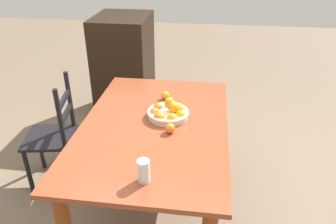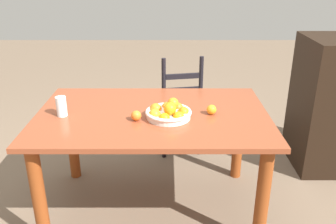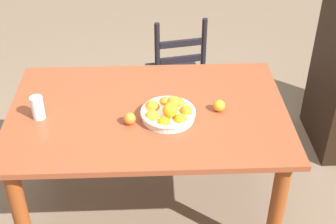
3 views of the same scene
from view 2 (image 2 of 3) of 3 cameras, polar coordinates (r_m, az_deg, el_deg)
ground_plane at (r=2.76m, az=-2.30°, el=-14.51°), size 12.00×12.00×0.00m
dining_table at (r=2.44m, az=-2.53°, el=-2.81°), size 1.53×0.99×0.74m
chair_near_window at (r=3.30m, az=1.68°, el=0.72°), size 0.44×0.44×0.93m
fruit_bowl at (r=2.29m, az=0.01°, el=-0.06°), size 0.30×0.30×0.14m
orange_loose_0 at (r=2.27m, az=-5.14°, el=-0.58°), size 0.07×0.07×0.07m
orange_loose_1 at (r=2.37m, az=6.81°, el=0.38°), size 0.06×0.06×0.06m
drinking_glass at (r=2.42m, az=-16.56°, el=0.84°), size 0.07×0.07×0.13m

